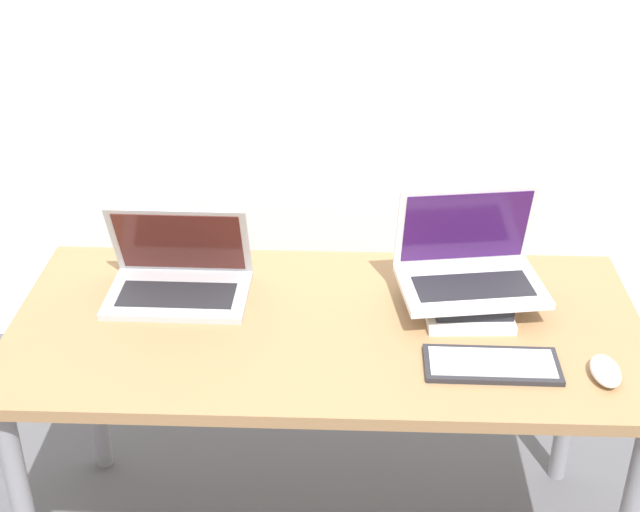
% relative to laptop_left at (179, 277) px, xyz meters
% --- Properties ---
extents(desk, '(1.49, 0.69, 0.72)m').
position_rel_laptop_left_xyz_m(desk, '(0.37, -0.12, -0.13)').
color(desk, '#9E754C').
rests_on(desk, ground_plane).
extents(laptop_left, '(0.35, 0.23, 0.23)m').
position_rel_laptop_left_xyz_m(laptop_left, '(0.00, 0.00, 0.00)').
color(laptop_left, '#B2B2B7').
rests_on(laptop_left, desk).
extents(book_stack, '(0.21, 0.24, 0.06)m').
position_rel_laptop_left_xyz_m(book_stack, '(0.70, -0.04, -0.02)').
color(book_stack, white).
rests_on(book_stack, desk).
extents(laptop_on_books, '(0.37, 0.27, 0.23)m').
position_rel_laptop_left_xyz_m(laptop_on_books, '(0.71, -0.02, 0.06)').
color(laptop_on_books, silver).
rests_on(laptop_on_books, book_stack).
extents(wireless_keyboard, '(0.30, 0.13, 0.01)m').
position_rel_laptop_left_xyz_m(wireless_keyboard, '(0.73, -0.28, -0.04)').
color(wireless_keyboard, '#28282D').
rests_on(wireless_keyboard, desk).
extents(mouse, '(0.06, 0.11, 0.03)m').
position_rel_laptop_left_xyz_m(mouse, '(0.97, -0.31, -0.03)').
color(mouse, white).
rests_on(mouse, desk).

